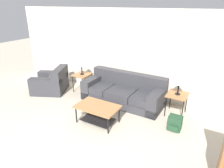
# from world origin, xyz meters

# --- Properties ---
(wall_back) EXTENTS (9.11, 0.06, 2.60)m
(wall_back) POSITION_xyz_m (0.00, 3.99, 1.30)
(wall_back) COLOR silver
(wall_back) RESTS_ON ground_plane
(couch) EXTENTS (2.36, 1.00, 0.82)m
(couch) POSITION_xyz_m (-0.09, 3.42, 0.29)
(couch) COLOR #38383D
(couch) RESTS_ON ground_plane
(armchair) EXTENTS (1.31, 1.30, 0.80)m
(armchair) POSITION_xyz_m (-2.49, 2.91, 0.29)
(armchair) COLOR #38383D
(armchair) RESTS_ON ground_plane
(coffee_table) EXTENTS (1.02, 0.64, 0.45)m
(coffee_table) POSITION_xyz_m (-0.12, 2.10, 0.33)
(coffee_table) COLOR #A87042
(coffee_table) RESTS_ON ground_plane
(side_table_left) EXTENTS (0.50, 0.55, 0.58)m
(side_table_left) POSITION_xyz_m (-1.61, 3.44, 0.52)
(side_table_left) COLOR #A87042
(side_table_left) RESTS_ON ground_plane
(side_table_right) EXTENTS (0.50, 0.55, 0.58)m
(side_table_right) POSITION_xyz_m (1.43, 3.44, 0.52)
(side_table_right) COLOR #A87042
(side_table_right) RESTS_ON ground_plane
(table_lamp_left) EXTENTS (0.34, 0.34, 0.51)m
(table_lamp_left) POSITION_xyz_m (-1.61, 3.44, 0.98)
(table_lamp_left) COLOR black
(table_lamp_left) RESTS_ON side_table_left
(table_lamp_right) EXTENTS (0.34, 0.34, 0.51)m
(table_lamp_right) POSITION_xyz_m (1.43, 3.44, 0.98)
(table_lamp_right) COLOR black
(table_lamp_right) RESTS_ON side_table_right
(backpack) EXTENTS (0.30, 0.31, 0.34)m
(backpack) POSITION_xyz_m (1.58, 2.74, 0.17)
(backpack) COLOR #23472D
(backpack) RESTS_ON ground_plane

